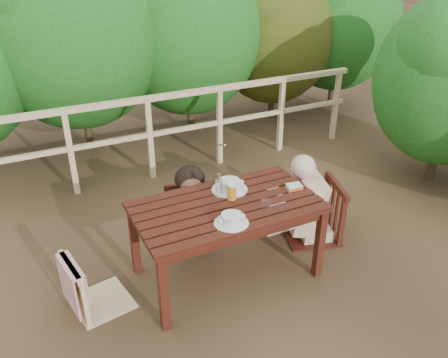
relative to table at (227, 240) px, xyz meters
name	(u,v)px	position (x,y,z in m)	size (l,w,h in m)	color
ground	(227,273)	(0.00, 0.00, -0.34)	(60.00, 60.00, 0.00)	brown
table	(227,240)	(0.00, 0.00, 0.00)	(1.48, 0.83, 0.68)	#36140C
chair_left	(95,258)	(-1.05, 0.12, 0.10)	(0.44, 0.44, 0.88)	#D3B586
chair_far	(189,195)	(-0.06, 0.68, 0.10)	(0.44, 0.44, 0.88)	#36140C
chair_right	(314,188)	(0.99, 0.16, 0.17)	(0.51, 0.51, 1.03)	#36140C
woman	(188,178)	(-0.06, 0.70, 0.27)	(0.50, 0.61, 1.23)	black
diner_right	(319,170)	(1.02, 0.16, 0.36)	(0.57, 0.70, 1.41)	beige
railing	(150,138)	(0.00, 2.00, 0.16)	(5.60, 0.10, 1.01)	#D3B586
soup_near	(231,219)	(-0.09, -0.26, 0.39)	(0.26, 0.26, 0.09)	silver
soup_far	(230,186)	(0.13, 0.20, 0.39)	(0.30, 0.30, 0.10)	white
bread_roll	(235,215)	(-0.03, -0.21, 0.38)	(0.13, 0.10, 0.07)	#A77932
beer_glass	(232,192)	(0.07, 0.06, 0.42)	(0.08, 0.08, 0.16)	orange
bottle	(219,187)	(-0.02, 0.10, 0.46)	(0.06, 0.06, 0.24)	silver
tumbler	(266,204)	(0.25, -0.18, 0.38)	(0.07, 0.07, 0.08)	white
butter_tub	(294,187)	(0.62, -0.03, 0.37)	(0.12, 0.09, 0.05)	white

